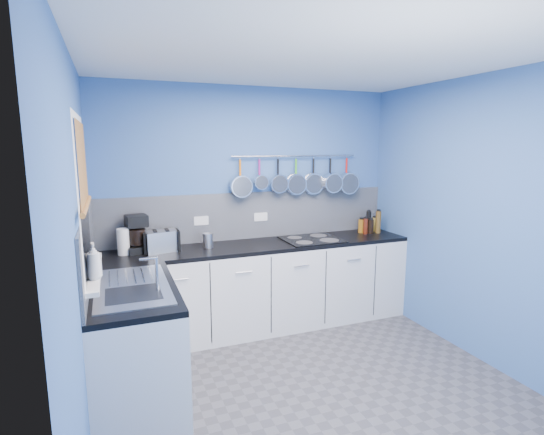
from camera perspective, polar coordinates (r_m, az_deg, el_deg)
floor at (r=3.62m, az=5.44°, el=-22.07°), size 3.20×3.00×0.02m
ceiling at (r=3.13m, az=6.25°, el=21.06°), size 3.20×3.00×0.02m
wall_back at (r=4.51m, az=-2.90°, el=1.58°), size 3.20×0.02×2.50m
wall_front at (r=1.97m, az=26.51°, el=-10.50°), size 3.20×0.02×2.50m
wall_left at (r=2.82m, az=-24.93°, el=-4.42°), size 0.02×3.00×2.50m
wall_right at (r=4.12m, az=26.23°, el=-0.24°), size 0.02×3.00×2.50m
backsplash_back at (r=4.51m, az=-2.80°, el=0.29°), size 3.20×0.02×0.50m
backsplash_left at (r=3.42m, az=-23.85°, el=-3.66°), size 0.02×1.80×0.50m
cabinet_run_back at (r=4.42m, az=-1.52°, el=-9.53°), size 3.20×0.60×0.86m
worktop_back at (r=4.30m, az=-1.55°, el=-3.86°), size 3.20×0.60×0.04m
cabinet_run_left at (r=3.37m, az=-18.08°, el=-16.50°), size 0.60×1.20×0.86m
worktop_left at (r=3.20m, az=-18.51°, el=-9.25°), size 0.60×1.20×0.04m
window_frame at (r=3.06m, az=-24.35°, el=2.41°), size 0.01×1.00×1.10m
window_glass at (r=3.06m, az=-24.26°, el=2.42°), size 0.01×0.90×1.00m
bamboo_blind at (r=3.04m, az=-24.41°, el=6.64°), size 0.01×0.90×0.55m
window_sill at (r=3.16m, az=-23.23°, el=-6.86°), size 0.10×0.98×0.03m
sink_unit at (r=3.19m, az=-18.54°, el=-8.84°), size 0.50×0.95×0.01m
mixer_tap at (r=2.99m, az=-15.41°, el=-7.40°), size 0.12×0.08×0.26m
socket_left at (r=4.36m, az=-9.62°, el=-0.44°), size 0.15×0.01×0.09m
socket_right at (r=4.53m, az=-1.55°, el=0.09°), size 0.15×0.01×0.09m
pot_rail at (r=4.59m, az=3.28°, el=8.37°), size 1.45×0.02×0.02m
soap_bottle_a at (r=2.91m, az=-23.14°, el=-5.48°), size 0.10×0.11×0.24m
soap_bottle_b at (r=3.00m, az=-23.06°, el=-5.71°), size 0.09×0.09×0.17m
paper_towel at (r=4.08m, az=-19.61°, el=-3.13°), size 0.12×0.12×0.24m
coffee_maker at (r=4.12m, az=-17.90°, el=-2.14°), size 0.23×0.25×0.35m
toaster at (r=4.10m, az=-14.84°, el=-3.14°), size 0.34×0.24×0.20m
canister at (r=4.17m, az=-8.73°, el=-3.11°), size 0.12×0.12×0.14m
hob at (r=4.48m, az=5.43°, el=-2.99°), size 0.60×0.52×0.01m
pan_0 at (r=4.37m, az=-4.33°, el=5.51°), size 0.23×0.09×0.42m
pan_1 at (r=4.43m, az=-1.71°, el=6.09°), size 0.15×0.10×0.34m
pan_2 at (r=4.51m, az=0.84°, el=5.86°), size 0.20×0.08×0.39m
pan_3 at (r=4.60m, az=3.30°, el=5.74°), size 0.23×0.06×0.42m
pan_4 at (r=4.69m, az=5.67°, el=5.77°), size 0.23×0.06×0.42m
pan_5 at (r=4.79m, az=7.94°, el=5.88°), size 0.22×0.12×0.41m
pan_6 at (r=4.89m, az=10.12°, el=5.75°), size 0.25×0.11×0.44m
condiment_0 at (r=5.05m, az=13.83°, el=-0.90°), size 0.07×0.07×0.16m
condiment_1 at (r=4.99m, az=13.01°, el=-0.55°), size 0.06×0.06×0.24m
condiment_2 at (r=4.93m, az=12.09°, el=-1.13°), size 0.07×0.07×0.16m
condiment_3 at (r=4.94m, az=14.27°, el=-0.61°), size 0.06×0.06×0.25m
condiment_4 at (r=4.90m, az=13.26°, el=-1.21°), size 0.07×0.07×0.16m
condiment_5 at (r=4.86m, az=12.62°, el=-1.17°), size 0.05×0.05×0.18m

